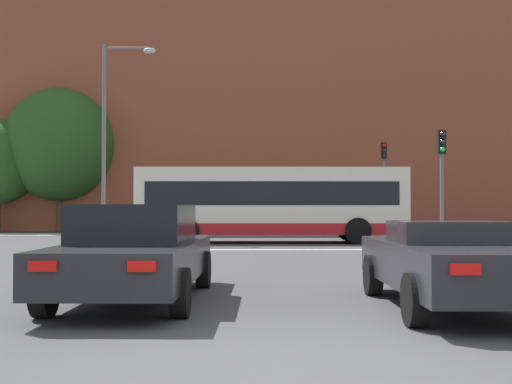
% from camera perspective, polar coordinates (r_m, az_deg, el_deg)
% --- Properties ---
extents(ground_plane, '(400.00, 400.00, 0.00)m').
position_cam_1_polar(ground_plane, '(5.91, 3.89, -15.13)').
color(ground_plane, '#3D3D3F').
extents(stop_line_strip, '(9.51, 0.30, 0.01)m').
position_cam_1_polar(stop_line_strip, '(21.08, 0.76, -5.15)').
color(stop_line_strip, silver).
rests_on(stop_line_strip, ground_plane).
extents(far_pavement, '(70.57, 2.50, 0.01)m').
position_cam_1_polar(far_pavement, '(32.63, 0.35, -3.79)').
color(far_pavement, '#A09B91').
rests_on(far_pavement, ground_plane).
extents(brick_civic_building, '(37.60, 12.88, 22.88)m').
position_cam_1_polar(brick_civic_building, '(43.56, 3.12, 8.05)').
color(brick_civic_building, brown).
rests_on(brick_civic_building, ground_plane).
extents(car_saloon_left, '(2.03, 4.94, 1.44)m').
position_cam_1_polar(car_saloon_left, '(9.84, -10.61, -5.23)').
color(car_saloon_left, '#232328').
rests_on(car_saloon_left, ground_plane).
extents(car_roadster_right, '(2.00, 4.44, 1.21)m').
position_cam_1_polar(car_roadster_right, '(9.34, 17.17, -5.97)').
color(car_roadster_right, '#232328').
rests_on(car_roadster_right, ground_plane).
extents(bus_crossing_lead, '(10.44, 2.64, 2.92)m').
position_cam_1_polar(bus_crossing_lead, '(25.30, 1.36, -0.98)').
color(bus_crossing_lead, silver).
rests_on(bus_crossing_lead, ground_plane).
extents(traffic_light_near_right, '(0.26, 0.31, 3.99)m').
position_cam_1_polar(traffic_light_near_right, '(22.42, 16.19, 2.01)').
color(traffic_light_near_right, slate).
rests_on(traffic_light_near_right, ground_plane).
extents(traffic_light_far_right, '(0.26, 0.31, 4.60)m').
position_cam_1_polar(traffic_light_far_right, '(32.39, 11.32, 1.63)').
color(traffic_light_far_right, slate).
rests_on(traffic_light_far_right, ground_plane).
extents(street_lamp_junction, '(2.13, 0.36, 7.92)m').
position_cam_1_polar(street_lamp_junction, '(26.36, -12.65, 6.06)').
color(street_lamp_junction, slate).
rests_on(street_lamp_junction, ground_plane).
extents(pedestrian_waiting, '(0.45, 0.41, 1.72)m').
position_cam_1_polar(pedestrian_waiting, '(31.97, -3.16, -2.03)').
color(pedestrian_waiting, black).
rests_on(pedestrian_waiting, ground_plane).
extents(pedestrian_walking_east, '(0.45, 0.34, 1.67)m').
position_cam_1_polar(pedestrian_walking_east, '(31.98, 0.32, -2.10)').
color(pedestrian_walking_east, '#333851').
rests_on(pedestrian_walking_east, ground_plane).
extents(pedestrian_walking_west, '(0.27, 0.41, 1.85)m').
position_cam_1_polar(pedestrian_walking_west, '(33.45, -2.02, -1.85)').
color(pedestrian_walking_west, black).
rests_on(pedestrian_walking_west, ground_plane).
extents(tree_kerbside, '(6.20, 6.20, 8.21)m').
position_cam_1_polar(tree_kerbside, '(38.48, -17.03, 4.02)').
color(tree_kerbside, '#4C3823').
rests_on(tree_kerbside, ground_plane).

